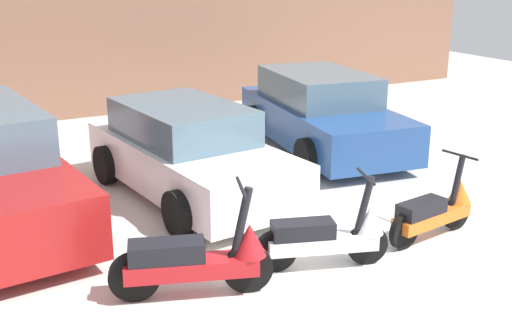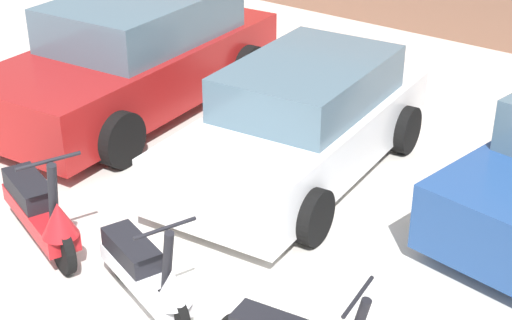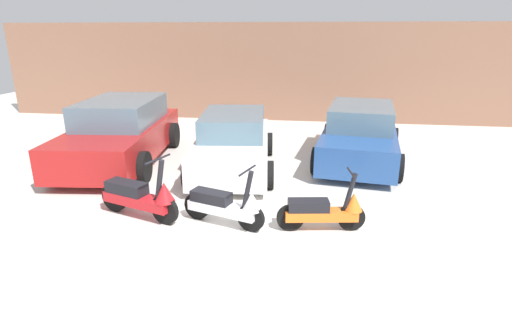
{
  "view_description": "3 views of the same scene",
  "coord_description": "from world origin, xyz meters",
  "px_view_note": "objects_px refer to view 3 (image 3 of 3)",
  "views": [
    {
      "loc": [
        -3.46,
        -4.46,
        3.17
      ],
      "look_at": [
        0.21,
        2.45,
        0.74
      ],
      "focal_mm": 45.0,
      "sensor_mm": 36.0,
      "label": 1
    },
    {
      "loc": [
        4.19,
        -2.94,
        4.18
      ],
      "look_at": [
        0.21,
        2.18,
        0.86
      ],
      "focal_mm": 55.0,
      "sensor_mm": 36.0,
      "label": 2
    },
    {
      "loc": [
        1.46,
        -5.01,
        3.02
      ],
      "look_at": [
        0.46,
        2.23,
        0.66
      ],
      "focal_mm": 28.0,
      "sensor_mm": 36.0,
      "label": 3
    }
  ],
  "objects_px": {
    "car_rear_center": "(233,143)",
    "car_rear_right": "(360,135)",
    "scooter_front_left": "(141,196)",
    "scooter_front_center": "(325,210)",
    "scooter_front_right": "(226,205)",
    "car_rear_left": "(121,133)"
  },
  "relations": [
    {
      "from": "car_rear_right",
      "to": "scooter_front_right",
      "type": "bearing_deg",
      "value": -24.67
    },
    {
      "from": "car_rear_left",
      "to": "car_rear_center",
      "type": "bearing_deg",
      "value": 80.57
    },
    {
      "from": "scooter_front_left",
      "to": "car_rear_left",
      "type": "bearing_deg",
      "value": 139.39
    },
    {
      "from": "scooter_front_right",
      "to": "scooter_front_center",
      "type": "xyz_separation_m",
      "value": [
        1.57,
        0.05,
        -0.02
      ]
    },
    {
      "from": "scooter_front_right",
      "to": "car_rear_left",
      "type": "xyz_separation_m",
      "value": [
        -3.22,
        3.02,
        0.34
      ]
    },
    {
      "from": "scooter_front_right",
      "to": "car_rear_center",
      "type": "distance_m",
      "value": 2.88
    },
    {
      "from": "scooter_front_right",
      "to": "car_rear_left",
      "type": "height_order",
      "value": "car_rear_left"
    },
    {
      "from": "car_rear_right",
      "to": "scooter_front_left",
      "type": "bearing_deg",
      "value": -38.13
    },
    {
      "from": "car_rear_center",
      "to": "car_rear_right",
      "type": "height_order",
      "value": "car_rear_right"
    },
    {
      "from": "car_rear_center",
      "to": "car_rear_right",
      "type": "relative_size",
      "value": 0.94
    },
    {
      "from": "car_rear_right",
      "to": "car_rear_left",
      "type": "bearing_deg",
      "value": -73.5
    },
    {
      "from": "car_rear_left",
      "to": "car_rear_center",
      "type": "height_order",
      "value": "car_rear_left"
    },
    {
      "from": "car_rear_center",
      "to": "car_rear_right",
      "type": "distance_m",
      "value": 3.09
    },
    {
      "from": "scooter_front_right",
      "to": "car_rear_right",
      "type": "height_order",
      "value": "car_rear_right"
    },
    {
      "from": "scooter_front_right",
      "to": "car_rear_left",
      "type": "relative_size",
      "value": 0.32
    },
    {
      "from": "scooter_front_center",
      "to": "car_rear_right",
      "type": "height_order",
      "value": "car_rear_right"
    },
    {
      "from": "scooter_front_right",
      "to": "car_rear_right",
      "type": "xyz_separation_m",
      "value": [
        2.48,
        3.87,
        0.28
      ]
    },
    {
      "from": "scooter_front_left",
      "to": "scooter_front_right",
      "type": "height_order",
      "value": "scooter_front_left"
    },
    {
      "from": "scooter_front_right",
      "to": "scooter_front_center",
      "type": "distance_m",
      "value": 1.57
    },
    {
      "from": "scooter_front_left",
      "to": "car_rear_center",
      "type": "distance_m",
      "value": 2.96
    },
    {
      "from": "scooter_front_center",
      "to": "car_rear_left",
      "type": "bearing_deg",
      "value": 139.55
    },
    {
      "from": "scooter_front_left",
      "to": "scooter_front_center",
      "type": "distance_m",
      "value": 3.04
    }
  ]
}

